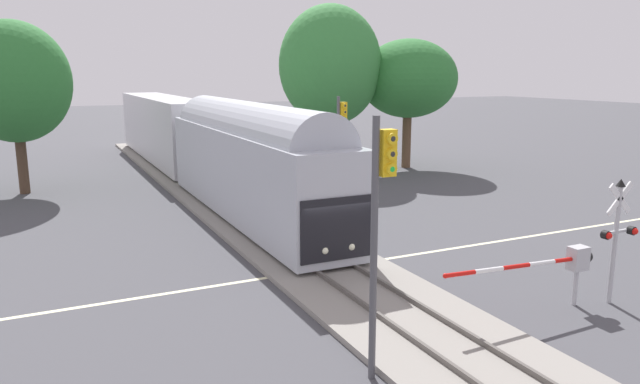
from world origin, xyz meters
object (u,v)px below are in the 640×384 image
(traffic_signal_median, at_px, (380,207))
(traffic_signal_far_side, at_px, (341,132))
(oak_behind_train, at_px, (14,82))
(commuter_train, at_px, (199,140))
(crossing_signal_mast, at_px, (617,228))
(crossing_gate_near, at_px, (564,262))
(maple_right_background, at_px, (408,79))
(oak_far_right, at_px, (330,66))

(traffic_signal_median, distance_m, traffic_signal_far_side, 18.33)
(traffic_signal_far_side, height_order, oak_behind_train, oak_behind_train)
(commuter_train, xyz_separation_m, crossing_signal_mast, (6.31, -23.65, -0.48))
(commuter_train, distance_m, crossing_gate_near, 23.79)
(traffic_signal_far_side, bearing_deg, oak_behind_train, 146.81)
(maple_right_background, bearing_deg, crossing_gate_near, -113.74)
(crossing_gate_near, height_order, traffic_signal_far_side, traffic_signal_far_side)
(traffic_signal_far_side, bearing_deg, oak_far_right, 66.52)
(crossing_signal_mast, bearing_deg, commuter_train, 104.94)
(oak_far_right, bearing_deg, traffic_signal_median, -114.42)
(oak_behind_train, xyz_separation_m, oak_far_right, (19.25, -0.30, 0.96))
(crossing_gate_near, bearing_deg, crossing_signal_mast, -12.77)
(commuter_train, relative_size, traffic_signal_median, 6.61)
(commuter_train, relative_size, maple_right_background, 4.33)
(crossing_gate_near, xyz_separation_m, maple_right_background, (10.47, 23.80, 4.88))
(traffic_signal_far_side, relative_size, oak_far_right, 0.49)
(crossing_gate_near, relative_size, maple_right_background, 0.60)
(crossing_gate_near, distance_m, traffic_signal_far_side, 15.69)
(traffic_signal_median, bearing_deg, crossing_gate_near, 9.14)
(crossing_signal_mast, bearing_deg, traffic_signal_median, -175.02)
(crossing_signal_mast, xyz_separation_m, oak_behind_train, (-15.93, 25.74, 3.92))
(crossing_gate_near, relative_size, traffic_signal_far_side, 0.97)
(crossing_gate_near, height_order, maple_right_background, maple_right_background)
(oak_behind_train, bearing_deg, traffic_signal_far_side, -33.19)
(crossing_gate_near, relative_size, oak_far_right, 0.48)
(commuter_train, bearing_deg, traffic_signal_far_side, -54.93)
(crossing_gate_near, xyz_separation_m, oak_far_right, (4.94, 25.07, 5.79))
(crossing_signal_mast, height_order, oak_behind_train, oak_behind_train)
(traffic_signal_median, xyz_separation_m, oak_far_right, (11.89, 26.18, 3.23))
(crossing_signal_mast, height_order, maple_right_background, maple_right_background)
(oak_far_right, bearing_deg, crossing_gate_near, -101.16)
(crossing_signal_mast, bearing_deg, crossing_gate_near, 167.23)
(commuter_train, height_order, oak_far_right, oak_far_right)
(maple_right_background, bearing_deg, traffic_signal_far_side, -139.37)
(commuter_train, relative_size, crossing_gate_near, 7.25)
(oak_behind_train, bearing_deg, traffic_signal_median, -74.47)
(crossing_gate_near, relative_size, crossing_signal_mast, 1.43)
(oak_behind_train, height_order, oak_far_right, oak_far_right)
(traffic_signal_median, distance_m, oak_behind_train, 27.58)
(traffic_signal_median, bearing_deg, commuter_train, 84.70)
(oak_far_right, height_order, maple_right_background, oak_far_right)
(crossing_gate_near, xyz_separation_m, traffic_signal_median, (-6.94, -1.12, 2.55))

